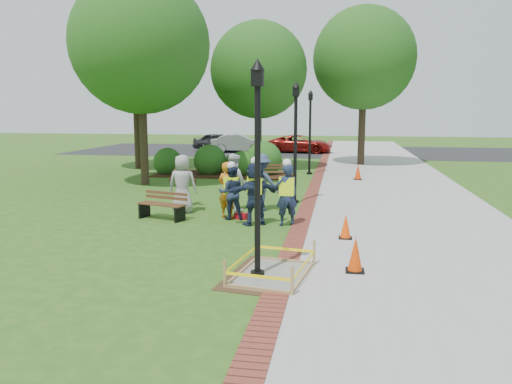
% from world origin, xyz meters
% --- Properties ---
extents(ground, '(100.00, 100.00, 0.00)m').
position_xyz_m(ground, '(0.00, 0.00, 0.00)').
color(ground, '#285116').
rests_on(ground, ground).
extents(sidewalk, '(6.00, 60.00, 0.02)m').
position_xyz_m(sidewalk, '(5.00, 10.00, 0.01)').
color(sidewalk, '#9E9E99').
rests_on(sidewalk, ground).
extents(brick_edging, '(0.50, 60.00, 0.03)m').
position_xyz_m(brick_edging, '(1.75, 10.00, 0.01)').
color(brick_edging, maroon).
rests_on(brick_edging, ground).
extents(mulch_bed, '(7.00, 3.00, 0.05)m').
position_xyz_m(mulch_bed, '(-3.00, 12.00, 0.02)').
color(mulch_bed, '#381E0F').
rests_on(mulch_bed, ground).
extents(parking_lot, '(36.00, 12.00, 0.01)m').
position_xyz_m(parking_lot, '(0.00, 27.00, 0.00)').
color(parking_lot, black).
rests_on(parking_lot, ground).
extents(wet_concrete_pad, '(2.03, 2.53, 0.55)m').
position_xyz_m(wet_concrete_pad, '(1.55, -2.94, 0.23)').
color(wet_concrete_pad, '#47331E').
rests_on(wet_concrete_pad, ground).
extents(bench_near, '(1.60, 0.91, 0.82)m').
position_xyz_m(bench_near, '(-2.48, 1.65, 0.26)').
color(bench_near, brown).
rests_on(bench_near, ground).
extents(bench_far, '(1.55, 0.75, 0.80)m').
position_xyz_m(bench_far, '(-0.05, 10.05, 0.26)').
color(bench_far, '#4F2C1B').
rests_on(bench_far, ground).
extents(cone_front, '(0.38, 0.38, 0.75)m').
position_xyz_m(cone_front, '(3.19, -2.44, 0.36)').
color(cone_front, black).
rests_on(cone_front, ground).
extents(cone_back, '(0.34, 0.34, 0.67)m').
position_xyz_m(cone_back, '(3.01, 0.23, 0.32)').
color(cone_back, black).
rests_on(cone_back, ground).
extents(cone_far, '(0.39, 0.39, 0.76)m').
position_xyz_m(cone_far, '(3.65, 11.29, 0.37)').
color(cone_far, black).
rests_on(cone_far, ground).
extents(toolbox, '(0.42, 0.31, 0.19)m').
position_xyz_m(toolbox, '(-0.11, 2.08, 0.10)').
color(toolbox, maroon).
rests_on(toolbox, ground).
extents(lamp_near, '(0.28, 0.28, 4.26)m').
position_xyz_m(lamp_near, '(1.25, -3.00, 2.48)').
color(lamp_near, black).
rests_on(lamp_near, ground).
extents(lamp_mid, '(0.28, 0.28, 4.26)m').
position_xyz_m(lamp_mid, '(1.25, 5.00, 2.48)').
color(lamp_mid, black).
rests_on(lamp_mid, ground).
extents(lamp_far, '(0.28, 0.28, 4.26)m').
position_xyz_m(lamp_far, '(1.25, 13.00, 2.48)').
color(lamp_far, black).
rests_on(lamp_far, ground).
extents(tree_left, '(5.91, 5.91, 8.99)m').
position_xyz_m(tree_left, '(-5.71, 8.27, 6.02)').
color(tree_left, '#3D2D1E').
rests_on(tree_left, ground).
extents(tree_back, '(5.21, 5.21, 7.98)m').
position_xyz_m(tree_back, '(-1.67, 14.71, 5.36)').
color(tree_back, '#3D2D1E').
rests_on(tree_back, ground).
extents(tree_right, '(5.94, 5.94, 9.18)m').
position_xyz_m(tree_right, '(4.01, 17.94, 6.20)').
color(tree_right, '#3D2D1E').
rests_on(tree_right, ground).
extents(tree_far, '(6.11, 6.11, 9.23)m').
position_xyz_m(tree_far, '(-8.41, 13.93, 6.16)').
color(tree_far, '#3D2D1E').
rests_on(tree_far, ground).
extents(shrub_a, '(1.47, 1.47, 1.47)m').
position_xyz_m(shrub_a, '(-5.92, 11.81, 0.00)').
color(shrub_a, '#1C4B15').
rests_on(shrub_a, ground).
extents(shrub_b, '(1.65, 1.65, 1.65)m').
position_xyz_m(shrub_b, '(-3.75, 12.08, 0.00)').
color(shrub_b, '#1C4B15').
rests_on(shrub_b, ground).
extents(shrub_c, '(1.34, 1.34, 1.34)m').
position_xyz_m(shrub_c, '(-2.02, 12.00, 0.00)').
color(shrub_c, '#1C4B15').
rests_on(shrub_c, ground).
extents(shrub_d, '(1.84, 1.84, 1.84)m').
position_xyz_m(shrub_d, '(-1.02, 12.39, 0.00)').
color(shrub_d, '#1C4B15').
rests_on(shrub_d, ground).
extents(shrub_e, '(1.01, 1.01, 1.01)m').
position_xyz_m(shrub_e, '(-2.82, 13.35, 0.00)').
color(shrub_e, '#1C4B15').
rests_on(shrub_e, ground).
extents(casual_person_a, '(0.61, 0.40, 1.87)m').
position_xyz_m(casual_person_a, '(-2.16, 2.73, 0.94)').
color(casual_person_a, '#999999').
rests_on(casual_person_a, ground).
extents(casual_person_b, '(0.65, 0.53, 1.74)m').
position_xyz_m(casual_person_b, '(-0.56, 2.16, 0.87)').
color(casual_person_b, '#C56717').
rests_on(casual_person_b, ground).
extents(casual_person_c, '(0.70, 0.69, 1.87)m').
position_xyz_m(casual_person_c, '(-0.62, 3.44, 0.94)').
color(casual_person_c, silver).
rests_on(casual_person_c, ground).
extents(casual_person_d, '(0.60, 0.42, 1.74)m').
position_xyz_m(casual_person_d, '(-2.48, 3.71, 0.87)').
color(casual_person_d, brown).
rests_on(casual_person_d, ground).
extents(casual_person_e, '(0.67, 0.51, 1.88)m').
position_xyz_m(casual_person_e, '(0.28, 3.46, 0.94)').
color(casual_person_e, '#343F5C').
rests_on(casual_person_e, ground).
extents(hivis_worker_a, '(0.69, 0.61, 1.98)m').
position_xyz_m(hivis_worker_a, '(0.44, 1.41, 0.98)').
color(hivis_worker_a, '#191F42').
rests_on(hivis_worker_a, ground).
extents(hivis_worker_b, '(0.67, 0.57, 1.93)m').
position_xyz_m(hivis_worker_b, '(1.34, 1.48, 0.95)').
color(hivis_worker_b, '#192443').
rests_on(hivis_worker_b, ground).
extents(hivis_worker_c, '(0.57, 0.42, 1.77)m').
position_xyz_m(hivis_worker_c, '(-0.40, 2.03, 0.88)').
color(hivis_worker_c, '#1C1F49').
rests_on(hivis_worker_c, ground).
extents(parked_car_a, '(3.19, 5.17, 1.57)m').
position_xyz_m(parked_car_a, '(-6.62, 25.77, 0.00)').
color(parked_car_a, '#2A2B2D').
rests_on(parked_car_a, ground).
extents(parked_car_b, '(2.75, 4.94, 1.53)m').
position_xyz_m(parked_car_b, '(-4.93, 24.97, 0.00)').
color(parked_car_b, '#A4A3A8').
rests_on(parked_car_b, ground).
extents(parked_car_c, '(2.35, 4.65, 1.47)m').
position_xyz_m(parked_car_c, '(-0.27, 25.58, 0.00)').
color(parked_car_c, maroon).
rests_on(parked_car_c, ground).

